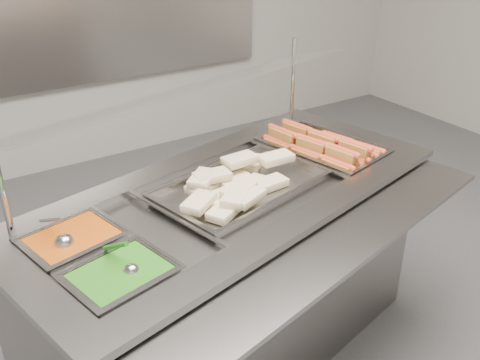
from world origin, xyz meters
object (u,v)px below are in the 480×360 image
pan_wraps (242,190)px  ladle (64,242)px  sneeze_guard (193,92)px  pan_hotdogs (322,153)px  steam_counter (232,277)px  serving_spoon (128,267)px

pan_wraps → ladle: ladle is taller
sneeze_guard → pan_wraps: sneeze_guard is taller
pan_hotdogs → ladle: bearing=-172.7°
sneeze_guard → pan_hotdogs: (0.58, -0.06, -0.36)m
steam_counter → serving_spoon: serving_spoon is taller
pan_hotdogs → serving_spoon: serving_spoon is taller
pan_hotdogs → ladle: size_ratio=3.12×
pan_wraps → serving_spoon: serving_spoon is taller
sneeze_guard → pan_hotdogs: sneeze_guard is taller
steam_counter → pan_wraps: 0.38m
pan_wraps → ladle: (-0.66, -0.04, 0.03)m
serving_spoon → ladle: bearing=117.0°
steam_counter → pan_hotdogs: 0.66m
ladle → serving_spoon: (0.12, -0.23, 0.00)m
steam_counter → serving_spoon: size_ratio=11.29×
serving_spoon → pan_hotdogs: bearing=19.9°
steam_counter → serving_spoon: (-0.50, -0.25, 0.40)m
steam_counter → ladle: bearing=-177.8°
steam_counter → ladle: ladle is taller
pan_hotdogs → serving_spoon: bearing=-160.1°
pan_wraps → serving_spoon: 0.61m
ladle → sneeze_guard: bearing=20.3°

